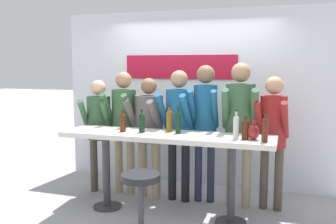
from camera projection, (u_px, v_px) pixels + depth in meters
ground_plane at (166, 215)px, 4.59m from camera, size 40.00×40.00×0.00m
back_wall at (194, 98)px, 5.72m from camera, size 4.16×0.12×2.64m
tasting_table at (166, 146)px, 4.48m from camera, size 2.56×0.61×1.01m
bar_stool at (141, 196)px, 3.88m from camera, size 0.43×0.43×0.71m
person_far_left at (99, 123)px, 5.31m from camera, size 0.45×0.55×1.62m
person_left at (124, 118)px, 5.24m from camera, size 0.42×0.54×1.73m
person_center_left at (149, 125)px, 5.08m from camera, size 0.50×0.59×1.65m
person_center at (179, 120)px, 4.94m from camera, size 0.44×0.56×1.76m
person_center_right at (205, 116)px, 4.89m from camera, size 0.39×0.54×1.83m
person_right at (240, 118)px, 4.71m from camera, size 0.47×0.60×1.86m
person_far_right at (273, 128)px, 4.63m from camera, size 0.42×0.54×1.69m
wine_bottle_0 at (236, 126)px, 4.10m from camera, size 0.06×0.06×0.33m
wine_bottle_1 at (142, 122)px, 4.54m from camera, size 0.07×0.07×0.28m
wine_bottle_2 at (178, 121)px, 4.47m from camera, size 0.06×0.06×0.32m
wine_bottle_3 at (170, 120)px, 4.58m from camera, size 0.08×0.08×0.32m
wine_bottle_4 at (123, 122)px, 4.58m from camera, size 0.07×0.07×0.26m
wine_bottle_5 at (265, 129)px, 3.95m from camera, size 0.07×0.07×0.32m
wine_bottle_6 at (245, 129)px, 4.11m from camera, size 0.08×0.08×0.25m
decorative_vase at (253, 132)px, 4.08m from camera, size 0.13×0.13×0.22m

